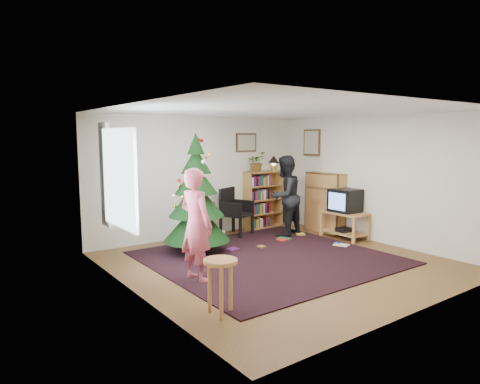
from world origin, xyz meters
TOP-DOWN VIEW (x-y plane):
  - floor at (0.00, 0.00)m, footprint 5.00×5.00m
  - ceiling at (0.00, 0.00)m, footprint 5.00×5.00m
  - wall_back at (0.00, 2.50)m, footprint 5.00×0.02m
  - wall_front at (0.00, -2.50)m, footprint 5.00×0.02m
  - wall_left at (-2.50, 0.00)m, footprint 0.02×5.00m
  - wall_right at (2.50, 0.00)m, footprint 0.02×5.00m
  - rug at (0.00, 0.30)m, footprint 3.80×3.60m
  - window_pane at (-2.47, 0.60)m, footprint 0.04×1.20m
  - curtain at (-2.43, 1.30)m, footprint 0.06×0.35m
  - picture_back at (1.15, 2.48)m, footprint 0.55×0.03m
  - picture_right at (2.48, 1.75)m, footprint 0.03×0.50m
  - christmas_tree at (-0.81, 1.33)m, footprint 1.19×1.19m
  - bookshelf_back at (1.54, 2.34)m, footprint 0.95×0.30m
  - bookshelf_right at (2.34, 1.18)m, footprint 0.30×0.95m
  - tv_stand at (2.22, 0.52)m, footprint 0.51×0.92m
  - crt_tv at (2.22, 0.52)m, footprint 0.50×0.54m
  - armchair at (0.58, 2.15)m, footprint 0.71×0.73m
  - stool at (-1.96, -1.19)m, footprint 0.40×0.40m
  - person_standing at (-1.58, 0.03)m, footprint 0.50×0.66m
  - person_by_chair at (1.34, 1.38)m, footprint 0.94×0.80m
  - potted_plant at (1.34, 2.34)m, footprint 0.50×0.48m
  - table_lamp at (1.84, 2.34)m, footprint 0.26×0.26m
  - floor_clutter at (1.03, 0.82)m, footprint 2.12×1.32m

SIDE VIEW (x-z plane):
  - floor at x=0.00m, z-range 0.00..0.00m
  - rug at x=0.00m, z-range 0.00..0.02m
  - floor_clutter at x=1.03m, z-range 0.00..0.08m
  - tv_stand at x=2.22m, z-range 0.05..0.60m
  - stool at x=-1.96m, z-range 0.18..0.85m
  - armchair at x=0.58m, z-range 0.04..1.04m
  - bookshelf_back at x=1.54m, z-range 0.01..1.31m
  - bookshelf_right at x=2.34m, z-range 0.01..1.31m
  - crt_tv at x=2.22m, z-range 0.55..1.02m
  - person_standing at x=-1.58m, z-range 0.00..1.65m
  - person_by_chair at x=1.34m, z-range 0.00..1.70m
  - christmas_tree at x=-0.81m, z-range -0.18..1.98m
  - wall_back at x=0.00m, z-range 0.00..2.50m
  - wall_front at x=0.00m, z-range 0.00..2.50m
  - wall_left at x=-2.50m, z-range 0.00..2.50m
  - wall_right at x=2.50m, z-range 0.00..2.50m
  - window_pane at x=-2.47m, z-range 0.80..2.20m
  - curtain at x=-2.43m, z-range 0.70..2.30m
  - potted_plant at x=1.34m, z-range 1.30..1.74m
  - table_lamp at x=1.84m, z-range 1.36..1.71m
  - picture_back at x=1.15m, z-range 1.74..2.16m
  - picture_right at x=2.48m, z-range 1.65..2.25m
  - ceiling at x=0.00m, z-range 2.50..2.50m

